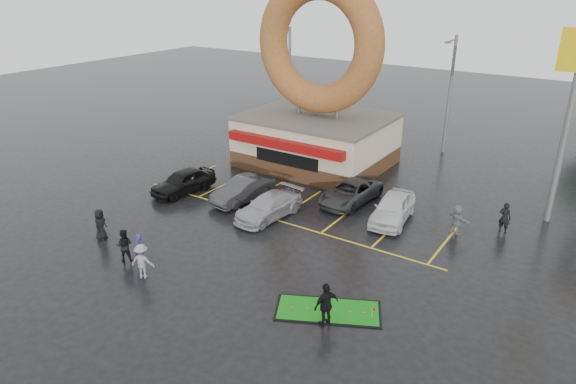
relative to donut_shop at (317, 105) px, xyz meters
The scene contains 19 objects.
ground 14.04m from the donut_shop, 76.98° to the right, with size 120.00×120.00×0.00m, color black.
donut_shop is the anchor object (origin of this frame).
shell_sign 16.29m from the donut_shop, ahead, with size 2.20×0.36×10.60m.
streetlight_left 9.87m from the donut_shop, 135.22° to the left, with size 0.40×2.21×9.00m.
streetlight_mid 10.59m from the donut_shop, 48.62° to the left, with size 0.40×2.21×9.00m.
car_black 11.06m from the donut_shop, 114.60° to the right, with size 1.79×4.45×1.52m, color black.
car_dgrey 9.24m from the donut_shop, 91.91° to the right, with size 1.55×4.44×1.46m, color #303033.
car_silver 10.49m from the donut_shop, 75.56° to the right, with size 1.90×4.67×1.36m, color #AAA9AE.
car_grey 8.27m from the donut_shop, 42.58° to the right, with size 2.24×4.86×1.35m, color #303033.
car_white 11.08m from the donut_shop, 34.62° to the right, with size 1.85×4.60×1.57m, color silver.
person_blue 17.85m from the donut_shop, 88.01° to the right, with size 0.64×0.42×1.76m, color navy.
person_blackjkt 17.80m from the donut_shop, 91.75° to the right, with size 0.82×0.64×1.69m, color black.
person_hoodie 18.39m from the donut_shop, 85.64° to the right, with size 1.10×0.64×1.71m, color gray.
person_bystander 17.33m from the donut_shop, 101.57° to the right, with size 0.83×0.54×1.71m, color black.
person_cameraman 19.61m from the donut_shop, 58.11° to the right, with size 1.12×0.47×1.92m, color black.
person_walker_near 13.78m from the donut_shop, 24.35° to the right, with size 1.54×0.49×1.67m, color gray.
person_walker_far 15.18m from the donut_shop, 15.40° to the right, with size 0.64×0.42×1.75m, color black.
dumpster 6.21m from the donut_shop, 156.60° to the right, with size 1.80×1.20×1.30m, color #18401C.
putting_green 18.91m from the donut_shop, 57.67° to the right, with size 4.77×3.65×0.55m.
Camera 1 is at (15.32, -18.37, 12.94)m, focal length 32.00 mm.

